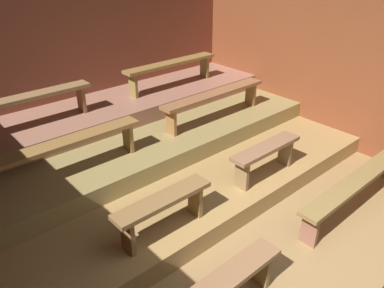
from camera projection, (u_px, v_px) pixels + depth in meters
The scene contains 13 objects.
ground at pixel (176, 190), 5.16m from camera, with size 6.50×5.31×0.08m, color #967348.
wall_back at pixel (86, 69), 6.11m from camera, with size 6.50×0.06×2.32m, color brown.
wall_right at pixel (307, 66), 6.28m from camera, with size 0.06×5.31×2.32m, color brown.
platform_lower at pixel (152, 164), 5.45m from camera, with size 5.70×3.41×0.25m, color #A17C48.
platform_middle at pixel (129, 136), 5.71m from camera, with size 5.70×2.26×0.25m, color olive.
platform_upper at pixel (109, 110), 5.94m from camera, with size 5.70×1.21×0.25m, color #996753.
bench_floor_right at pixel (359, 182), 4.61m from camera, with size 2.30×0.24×0.44m.
bench_lower_left at pixel (163, 206), 3.83m from camera, with size 1.12×0.24×0.44m.
bench_lower_right at pixel (266, 153), 4.80m from camera, with size 1.12×0.24×0.44m.
bench_middle_left at pixel (64, 147), 4.36m from camera, with size 1.98×0.24×0.44m.
bench_middle_right at pixel (215, 97), 5.81m from camera, with size 1.98×0.24×0.44m.
bench_upper_left at pixel (25, 102), 4.96m from camera, with size 1.82×0.24×0.44m.
bench_upper_right at pixel (171, 66), 6.42m from camera, with size 1.82×0.24×0.44m.
Camera 1 is at (-2.65, -1.08, 2.95)m, focal length 34.92 mm.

